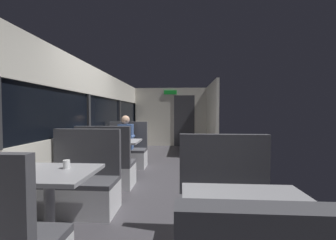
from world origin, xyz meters
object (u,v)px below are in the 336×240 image
object	(u,v)px
coffee_cup_primary	(66,164)
bench_mid_window_facing_entry	(127,153)
dining_table_near_window	(49,181)
dining_table_front_aisle	(250,217)
bench_mid_window_facing_end	(106,169)
seated_passenger	(126,145)
dining_table_mid_window	(118,145)
bench_near_window_facing_entry	(82,187)
bench_front_aisle_facing_entry	(227,212)

from	to	relation	value
coffee_cup_primary	bench_mid_window_facing_entry	bearing A→B (deg)	92.35
dining_table_near_window	dining_table_front_aisle	xyz separation A→B (m)	(1.79, -0.60, 0.00)
bench_mid_window_facing_end	dining_table_front_aisle	world-z (taller)	bench_mid_window_facing_end
dining_table_near_window	seated_passenger	xyz separation A→B (m)	(0.00, 2.94, -0.10)
bench_mid_window_facing_end	dining_table_front_aisle	size ratio (longest dim) A/B	1.22
dining_table_mid_window	dining_table_front_aisle	size ratio (longest dim) A/B	1.00
dining_table_front_aisle	coffee_cup_primary	world-z (taller)	coffee_cup_primary
bench_mid_window_facing_end	dining_table_front_aisle	distance (m)	2.86
bench_mid_window_facing_entry	dining_table_front_aisle	size ratio (longest dim) A/B	1.22
bench_near_window_facing_entry	bench_mid_window_facing_entry	xyz separation A→B (m)	(0.00, 2.31, 0.00)
seated_passenger	coffee_cup_primary	size ratio (longest dim) A/B	14.00
bench_mid_window_facing_end	bench_front_aisle_facing_entry	distance (m)	2.34
dining_table_front_aisle	dining_table_mid_window	bearing A→B (deg)	121.61
coffee_cup_primary	bench_mid_window_facing_end	bearing A→B (deg)	94.55
seated_passenger	bench_mid_window_facing_end	bearing A→B (deg)	-90.00
dining_table_near_window	seated_passenger	distance (m)	2.94
dining_table_front_aisle	coffee_cup_primary	distance (m)	1.83
dining_table_front_aisle	seated_passenger	bearing A→B (deg)	116.85
bench_mid_window_facing_entry	dining_table_front_aisle	distance (m)	4.04
bench_mid_window_facing_entry	dining_table_front_aisle	bearing A→B (deg)	-63.61
seated_passenger	dining_table_mid_window	bearing A→B (deg)	-90.00
bench_mid_window_facing_end	coffee_cup_primary	size ratio (longest dim) A/B	12.22
dining_table_near_window	bench_mid_window_facing_entry	world-z (taller)	bench_mid_window_facing_entry
bench_mid_window_facing_end	bench_front_aisle_facing_entry	size ratio (longest dim) A/B	1.00
dining_table_near_window	bench_mid_window_facing_end	bearing A→B (deg)	90.00
bench_mid_window_facing_end	dining_table_front_aisle	xyz separation A→B (m)	(1.79, -2.21, 0.31)
dining_table_near_window	dining_table_front_aisle	size ratio (longest dim) A/B	1.00
bench_near_window_facing_entry	seated_passenger	world-z (taller)	seated_passenger
bench_mid_window_facing_end	bench_mid_window_facing_entry	size ratio (longest dim) A/B	1.00
dining_table_near_window	bench_mid_window_facing_end	xyz separation A→B (m)	(0.00, 1.61, -0.31)
bench_mid_window_facing_entry	dining_table_front_aisle	xyz separation A→B (m)	(1.79, -3.61, 0.31)
bench_near_window_facing_entry	dining_table_near_window	bearing A→B (deg)	-90.00
dining_table_mid_window	bench_near_window_facing_entry	bearing A→B (deg)	-90.00
dining_table_front_aisle	bench_front_aisle_facing_entry	xyz separation A→B (m)	(0.00, 0.70, -0.31)
bench_mid_window_facing_end	seated_passenger	xyz separation A→B (m)	(0.00, 1.33, 0.21)
dining_table_near_window	bench_mid_window_facing_entry	bearing A→B (deg)	90.00
bench_front_aisle_facing_entry	seated_passenger	xyz separation A→B (m)	(-1.79, 2.84, 0.21)
dining_table_near_window	dining_table_mid_window	world-z (taller)	same
dining_table_near_window	coffee_cup_primary	xyz separation A→B (m)	(0.12, 0.12, 0.15)
bench_mid_window_facing_entry	bench_front_aisle_facing_entry	distance (m)	3.42
bench_near_window_facing_entry	dining_table_front_aisle	xyz separation A→B (m)	(1.79, -1.30, 0.31)
bench_mid_window_facing_entry	bench_front_aisle_facing_entry	size ratio (longest dim) A/B	1.00
dining_table_near_window	dining_table_front_aisle	distance (m)	1.89
bench_mid_window_facing_end	bench_front_aisle_facing_entry	world-z (taller)	same
dining_table_mid_window	dining_table_front_aisle	world-z (taller)	same
dining_table_front_aisle	coffee_cup_primary	xyz separation A→B (m)	(-1.67, 0.72, 0.15)
coffee_cup_primary	bench_near_window_facing_entry	bearing A→B (deg)	101.56
dining_table_front_aisle	bench_front_aisle_facing_entry	bearing A→B (deg)	90.00
dining_table_mid_window	bench_front_aisle_facing_entry	size ratio (longest dim) A/B	0.82
dining_table_mid_window	seated_passenger	distance (m)	0.64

